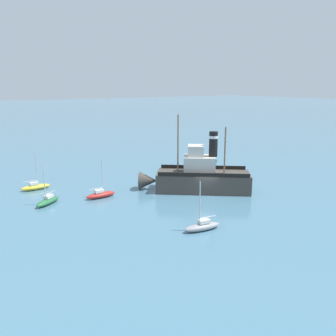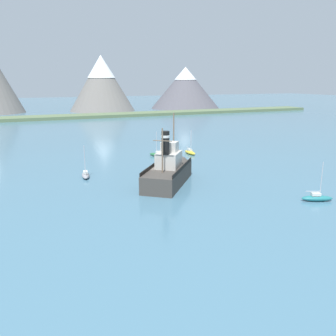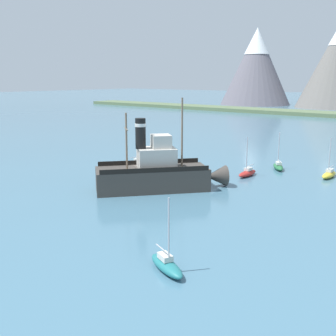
{
  "view_description": "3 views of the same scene",
  "coord_description": "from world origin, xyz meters",
  "px_view_note": "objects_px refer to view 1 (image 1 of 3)",
  "views": [
    {
      "loc": [
        -32.52,
        28.21,
        13.61
      ],
      "look_at": [
        4.42,
        2.72,
        3.01
      ],
      "focal_mm": 38.0,
      "sensor_mm": 36.0,
      "label": 1
    },
    {
      "loc": [
        -17.95,
        -45.64,
        14.34
      ],
      "look_at": [
        2.85,
        1.46,
        1.74
      ],
      "focal_mm": 38.0,
      "sensor_mm": 36.0,
      "label": 2
    },
    {
      "loc": [
        31.39,
        -34.0,
        12.01
      ],
      "look_at": [
        3.06,
        0.12,
        2.42
      ],
      "focal_mm": 45.0,
      "sensor_mm": 36.0,
      "label": 3
    }
  ],
  "objects_px": {
    "sailboat_yellow": "(36,187)",
    "sailboat_grey": "(202,226)",
    "sailboat_teal": "(213,158)",
    "sailboat_green": "(48,201)",
    "old_tugboat": "(198,177)",
    "sailboat_red": "(101,194)"
  },
  "relations": [
    {
      "from": "sailboat_red",
      "to": "sailboat_green",
      "type": "bearing_deg",
      "value": 78.68
    },
    {
      "from": "sailboat_red",
      "to": "sailboat_teal",
      "type": "distance_m",
      "value": 27.93
    },
    {
      "from": "sailboat_yellow",
      "to": "sailboat_red",
      "type": "xyz_separation_m",
      "value": [
        -8.05,
        -5.67,
        0.0
      ]
    },
    {
      "from": "old_tugboat",
      "to": "sailboat_grey",
      "type": "height_order",
      "value": "old_tugboat"
    },
    {
      "from": "sailboat_green",
      "to": "sailboat_teal",
      "type": "height_order",
      "value": "same"
    },
    {
      "from": "old_tugboat",
      "to": "sailboat_green",
      "type": "height_order",
      "value": "old_tugboat"
    },
    {
      "from": "sailboat_yellow",
      "to": "sailboat_red",
      "type": "bearing_deg",
      "value": -144.86
    },
    {
      "from": "sailboat_yellow",
      "to": "sailboat_green",
      "type": "height_order",
      "value": "same"
    },
    {
      "from": "sailboat_green",
      "to": "sailboat_teal",
      "type": "distance_m",
      "value": 33.43
    },
    {
      "from": "sailboat_yellow",
      "to": "sailboat_green",
      "type": "relative_size",
      "value": 1.0
    },
    {
      "from": "sailboat_teal",
      "to": "sailboat_red",
      "type": "bearing_deg",
      "value": 108.87
    },
    {
      "from": "sailboat_red",
      "to": "sailboat_grey",
      "type": "relative_size",
      "value": 1.0
    },
    {
      "from": "old_tugboat",
      "to": "sailboat_green",
      "type": "distance_m",
      "value": 18.84
    },
    {
      "from": "old_tugboat",
      "to": "sailboat_teal",
      "type": "bearing_deg",
      "value": -47.32
    },
    {
      "from": "sailboat_green",
      "to": "old_tugboat",
      "type": "bearing_deg",
      "value": -107.43
    },
    {
      "from": "old_tugboat",
      "to": "sailboat_red",
      "type": "bearing_deg",
      "value": 69.58
    },
    {
      "from": "sailboat_green",
      "to": "sailboat_grey",
      "type": "bearing_deg",
      "value": -148.32
    },
    {
      "from": "sailboat_yellow",
      "to": "sailboat_grey",
      "type": "relative_size",
      "value": 1.0
    },
    {
      "from": "sailboat_grey",
      "to": "sailboat_teal",
      "type": "bearing_deg",
      "value": -43.47
    },
    {
      "from": "sailboat_red",
      "to": "sailboat_teal",
      "type": "bearing_deg",
      "value": -71.13
    },
    {
      "from": "old_tugboat",
      "to": "sailboat_teal",
      "type": "xyz_separation_m",
      "value": [
        13.44,
        -14.58,
        -1.4
      ]
    },
    {
      "from": "old_tugboat",
      "to": "sailboat_teal",
      "type": "distance_m",
      "value": 19.88
    }
  ]
}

